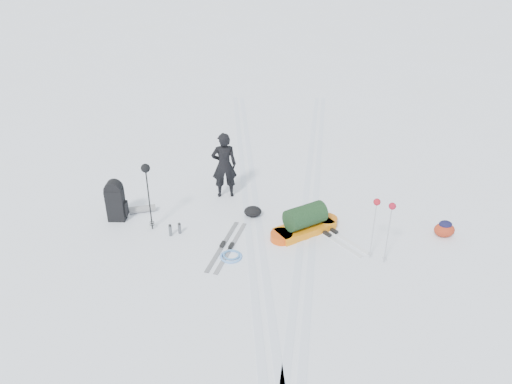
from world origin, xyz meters
TOP-DOWN VIEW (x-y plane):
  - ground at (0.00, 0.00)m, footprint 200.00×200.00m
  - ski_tracks at (0.61, 0.88)m, footprint 3.38×17.97m
  - skier at (-0.70, 1.58)m, footprint 0.63×0.45m
  - pulk_sled at (1.06, 0.01)m, footprint 1.63×1.24m
  - expedition_rucksack at (-2.92, 0.53)m, footprint 0.97×0.59m
  - ski_poles_black at (-2.16, 0.15)m, footprint 0.18×0.22m
  - ski_poles_silver at (2.37, -0.97)m, footprint 0.38×0.28m
  - touring_skis_grey at (-0.54, -0.54)m, footprint 0.76×1.82m
  - touring_skis_white at (1.59, -0.07)m, footprint 1.39×1.71m
  - rope_coil at (-0.44, -0.88)m, footprint 0.52×0.52m
  - small_daypack at (3.92, -0.14)m, footprint 0.49×0.42m
  - thermos_pair at (-1.64, -0.10)m, footprint 0.26×0.17m
  - stuff_sack at (-0.03, 0.63)m, footprint 0.47×0.42m

SIDE VIEW (x-z plane):
  - ground at x=0.00m, z-range 0.00..0.00m
  - ski_tracks at x=0.61m, z-range 0.00..0.01m
  - touring_skis_grey at x=-0.54m, z-range -0.02..0.05m
  - touring_skis_white at x=1.59m, z-range -0.02..0.05m
  - rope_coil at x=-0.44m, z-range 0.00..0.05m
  - stuff_sack at x=-0.03m, z-range 0.00..0.24m
  - thermos_pair at x=-1.64m, z-range -0.01..0.26m
  - small_daypack at x=3.92m, z-range -0.01..0.35m
  - pulk_sled at x=1.06m, z-range -0.07..0.55m
  - expedition_rucksack at x=-2.92m, z-range -0.04..0.90m
  - skier at x=-0.70m, z-range 0.00..1.59m
  - ski_poles_silver at x=2.37m, z-range 0.44..1.75m
  - ski_poles_black at x=-2.16m, z-range 0.48..1.98m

